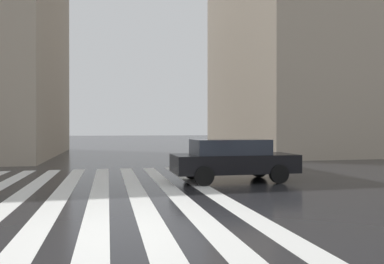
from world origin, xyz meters
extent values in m
plane|color=black|center=(0.00, 0.00, 0.00)|extent=(220.00, 220.00, 0.00)
cube|color=silver|center=(4.00, -2.49, 0.00)|extent=(13.00, 0.50, 0.01)
cube|color=silver|center=(4.00, -1.49, 0.00)|extent=(13.00, 0.50, 0.01)
cube|color=silver|center=(4.00, -0.49, 0.00)|extent=(13.00, 0.50, 0.01)
cube|color=silver|center=(4.00, 0.51, 0.00)|extent=(13.00, 0.50, 0.01)
cube|color=silver|center=(4.00, 1.51, 0.00)|extent=(13.00, 0.50, 0.01)
cube|color=silver|center=(4.00, 2.51, 0.00)|extent=(13.00, 0.50, 0.01)
cube|color=tan|center=(19.76, -19.53, 10.22)|extent=(14.52, 21.58, 20.43)
cube|color=black|center=(5.50, -3.85, 0.61)|extent=(1.75, 4.10, 0.60)
cube|color=#232833|center=(5.50, -3.70, 1.16)|extent=(1.54, 2.46, 0.50)
cylinder|color=black|center=(6.33, -5.10, 0.31)|extent=(0.20, 0.62, 0.62)
cylinder|color=black|center=(4.67, -5.10, 0.31)|extent=(0.20, 0.62, 0.62)
cylinder|color=black|center=(6.33, -2.60, 0.31)|extent=(0.20, 0.62, 0.62)
cylinder|color=black|center=(4.67, -2.60, 0.31)|extent=(0.20, 0.62, 0.62)
camera|label=1|loc=(-6.45, 0.29, 1.73)|focal=34.97mm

